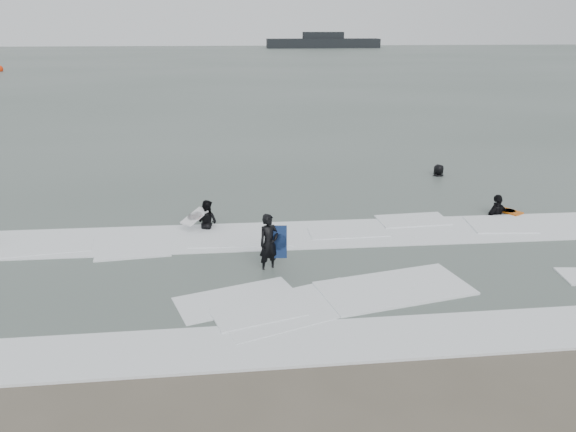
{
  "coord_description": "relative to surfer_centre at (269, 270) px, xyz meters",
  "views": [
    {
      "loc": [
        -1.56,
        -11.43,
        6.84
      ],
      "look_at": [
        0.0,
        5.0,
        1.1
      ],
      "focal_mm": 35.0,
      "sensor_mm": 36.0,
      "label": 1
    }
  ],
  "objects": [
    {
      "name": "bodyboards",
      "position": [
        2.43,
        2.6,
        0.5
      ],
      "size": [
        12.54,
        4.76,
        1.25
      ],
      "color": "#0F214A",
      "rests_on": "ground"
    },
    {
      "name": "surfer_right_near",
      "position": [
        8.75,
        4.09,
        0.0
      ],
      "size": [
        1.24,
        0.9,
        1.96
      ],
      "primitive_type": "imported",
      "rotation": [
        0.0,
        0.0,
        -2.73
      ],
      "color": "black",
      "rests_on": "ground"
    },
    {
      "name": "sea",
      "position": [
        0.7,
        76.6,
        0.06
      ],
      "size": [
        320.0,
        320.0,
        0.0
      ],
      "primitive_type": "plane",
      "color": "#47544C",
      "rests_on": "ground"
    },
    {
      "name": "vessel_horizon",
      "position": [
        23.39,
        141.11,
        1.52
      ],
      "size": [
        30.21,
        5.4,
        4.1
      ],
      "color": "black",
      "rests_on": "ground"
    },
    {
      "name": "surf_foam",
      "position": [
        0.7,
        0.3,
        0.04
      ],
      "size": [
        30.03,
        9.06,
        0.09
      ],
      "color": "white",
      "rests_on": "ground"
    },
    {
      "name": "ground",
      "position": [
        0.7,
        -3.4,
        0.0
      ],
      "size": [
        320.0,
        320.0,
        0.0
      ],
      "primitive_type": "plane",
      "color": "brown",
      "rests_on": "ground"
    },
    {
      "name": "surfer_wading",
      "position": [
        -1.92,
        3.62,
        0.0
      ],
      "size": [
        0.99,
        0.96,
        1.61
      ],
      "primitive_type": "imported",
      "rotation": [
        0.0,
        0.0,
        2.5
      ],
      "color": "black",
      "rests_on": "ground"
    },
    {
      "name": "surfer_right_far",
      "position": [
        8.47,
        9.59,
        0.0
      ],
      "size": [
        0.96,
        0.74,
        1.75
      ],
      "primitive_type": "imported",
      "rotation": [
        0.0,
        0.0,
        -2.9
      ],
      "color": "black",
      "rests_on": "ground"
    },
    {
      "name": "surfer_centre",
      "position": [
        0.0,
        0.0,
        0.0
      ],
      "size": [
        0.76,
        0.67,
        1.74
      ],
      "primitive_type": "imported",
      "rotation": [
        0.0,
        0.0,
        0.5
      ],
      "color": "black",
      "rests_on": "ground"
    }
  ]
}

